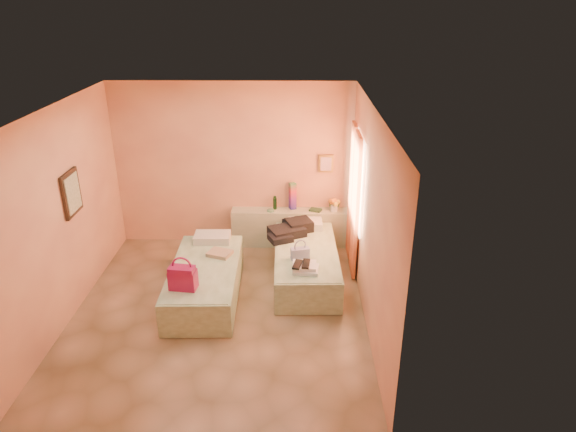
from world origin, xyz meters
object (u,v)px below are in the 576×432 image
(flower_vase, at_px, (334,204))
(towel_stack, at_px, (306,268))
(bed_left, at_px, (205,281))
(blue_handbag, at_px, (300,254))
(bed_right, at_px, (306,264))
(magenta_handbag, at_px, (183,277))
(headboard_ledge, at_px, (291,227))
(water_bottle, at_px, (275,203))
(green_book, at_px, (315,210))

(flower_vase, bearing_deg, towel_stack, -105.81)
(bed_left, distance_m, blue_handbag, 1.43)
(bed_right, relative_size, flower_vase, 7.27)
(bed_left, relative_size, towel_stack, 5.71)
(blue_handbag, relative_size, towel_stack, 0.77)
(bed_left, xyz_separation_m, flower_vase, (1.96, 1.67, 0.54))
(flower_vase, height_order, magenta_handbag, flower_vase)
(blue_handbag, bearing_deg, headboard_ledge, 83.99)
(flower_vase, relative_size, magenta_handbag, 0.78)
(water_bottle, distance_m, magenta_handbag, 2.60)
(headboard_ledge, relative_size, bed_left, 1.02)
(magenta_handbag, bearing_deg, bed_right, 42.09)
(flower_vase, bearing_deg, water_bottle, 175.52)
(bed_left, xyz_separation_m, towel_stack, (1.45, -0.12, 0.30))
(headboard_ledge, distance_m, flower_vase, 0.86)
(bed_right, height_order, flower_vase, flower_vase)
(bed_left, distance_m, magenta_handbag, 0.75)
(bed_left, distance_m, water_bottle, 2.05)
(bed_right, bearing_deg, green_book, 79.82)
(bed_right, xyz_separation_m, towel_stack, (-0.01, -0.65, 0.30))
(bed_left, bearing_deg, water_bottle, 60.26)
(water_bottle, relative_size, magenta_handbag, 0.65)
(water_bottle, height_order, green_book, water_bottle)
(bed_right, xyz_separation_m, water_bottle, (-0.52, 1.22, 0.51))
(headboard_ledge, height_order, magenta_handbag, magenta_handbag)
(bed_right, relative_size, green_book, 10.27)
(magenta_handbag, bearing_deg, water_bottle, 71.99)
(bed_left, bearing_deg, headboard_ledge, 52.77)
(bed_right, distance_m, green_book, 1.23)
(magenta_handbag, bearing_deg, towel_stack, 23.92)
(bed_right, distance_m, magenta_handbag, 2.03)
(bed_right, relative_size, water_bottle, 8.78)
(flower_vase, height_order, blue_handbag, flower_vase)
(green_book, bearing_deg, blue_handbag, -77.92)
(bed_left, distance_m, flower_vase, 2.63)
(flower_vase, distance_m, blue_handbag, 1.56)
(bed_right, bearing_deg, headboard_ledge, 99.99)
(flower_vase, height_order, towel_stack, flower_vase)
(water_bottle, xyz_separation_m, towel_stack, (0.50, -1.87, -0.21))
(bed_left, height_order, water_bottle, water_bottle)
(headboard_ledge, distance_m, green_book, 0.54)
(magenta_handbag, relative_size, blue_handbag, 1.30)
(bed_left, relative_size, water_bottle, 8.78)
(flower_vase, bearing_deg, magenta_handbag, -133.05)
(bed_left, xyz_separation_m, water_bottle, (0.94, 1.75, 0.51))
(flower_vase, distance_m, towel_stack, 1.88)
(headboard_ledge, distance_m, towel_stack, 1.85)
(water_bottle, bearing_deg, towel_stack, -74.89)
(headboard_ledge, xyz_separation_m, green_book, (0.41, -0.02, 0.34))
(green_book, xyz_separation_m, flower_vase, (0.32, -0.01, 0.12))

